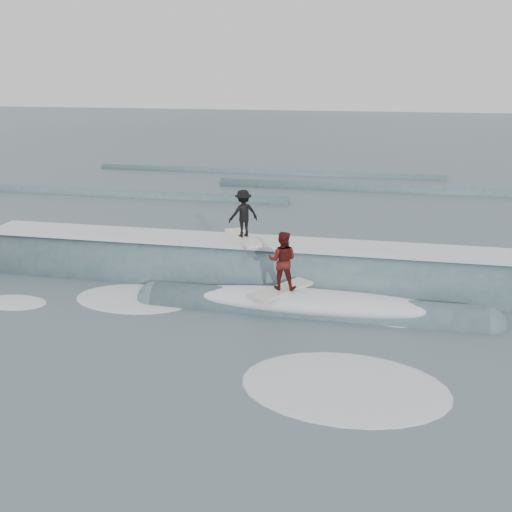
# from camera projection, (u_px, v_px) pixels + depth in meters

# --- Properties ---
(ground) EXTENTS (160.00, 160.00, 0.00)m
(ground) POSITION_uv_depth(u_px,v_px,m) (238.00, 323.00, 14.85)
(ground) COLOR #374751
(ground) RESTS_ON ground
(breaking_wave) EXTENTS (21.32, 4.00, 2.44)m
(breaking_wave) POSITION_uv_depth(u_px,v_px,m) (268.00, 282.00, 17.62)
(breaking_wave) COLOR #395560
(breaking_wave) RESTS_ON ground
(surfer_black) EXTENTS (1.56, 1.97, 1.55)m
(surfer_black) POSITION_uv_depth(u_px,v_px,m) (243.00, 216.00, 17.41)
(surfer_black) COLOR white
(surfer_black) RESTS_ON ground
(surfer_red) EXTENTS (1.55, 1.98, 1.70)m
(surfer_red) POSITION_uv_depth(u_px,v_px,m) (282.00, 264.00, 15.29)
(surfer_red) COLOR silver
(surfer_red) RESTS_ON ground
(whitewater) EXTENTS (12.86, 6.17, 0.10)m
(whitewater) POSITION_uv_depth(u_px,v_px,m) (236.00, 332.00, 14.36)
(whitewater) COLOR white
(whitewater) RESTS_ON ground
(far_swells) EXTENTS (39.55, 8.65, 0.80)m
(far_swells) POSITION_uv_depth(u_px,v_px,m) (272.00, 188.00, 31.70)
(far_swells) COLOR #395560
(far_swells) RESTS_ON ground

